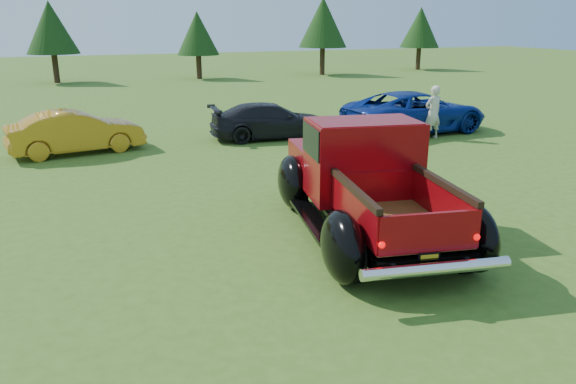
% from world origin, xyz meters
% --- Properties ---
extents(ground, '(120.00, 120.00, 0.00)m').
position_xyz_m(ground, '(0.00, 0.00, 0.00)').
color(ground, '#3B5F1B').
rests_on(ground, ground).
extents(tree_mid_left, '(3.20, 3.20, 5.00)m').
position_xyz_m(tree_mid_left, '(-3.00, 31.00, 3.38)').
color(tree_mid_left, '#332114').
rests_on(tree_mid_left, ground).
extents(tree_mid_right, '(2.82, 2.82, 4.40)m').
position_xyz_m(tree_mid_right, '(6.00, 30.00, 2.97)').
color(tree_mid_right, '#332114').
rests_on(tree_mid_right, ground).
extents(tree_east, '(3.46, 3.46, 5.40)m').
position_xyz_m(tree_east, '(15.00, 29.50, 3.66)').
color(tree_east, '#332114').
rests_on(tree_east, ground).
extents(tree_far_east, '(3.07, 3.07, 4.80)m').
position_xyz_m(tree_far_east, '(24.00, 30.50, 3.25)').
color(tree_far_east, '#332114').
rests_on(tree_far_east, ground).
extents(pickup_truck, '(3.52, 5.97, 2.11)m').
position_xyz_m(pickup_truck, '(2.10, 0.87, 1.00)').
color(pickup_truck, black).
rests_on(pickup_truck, ground).
extents(show_car_yellow, '(4.07, 1.96, 1.29)m').
position_xyz_m(show_car_yellow, '(-2.72, 9.69, 0.64)').
color(show_car_yellow, '#C4811A').
rests_on(show_car_yellow, ground).
extents(show_car_grey, '(4.25, 2.06, 1.19)m').
position_xyz_m(show_car_grey, '(3.50, 9.56, 0.60)').
color(show_car_grey, black).
rests_on(show_car_grey, ground).
extents(show_car_blue, '(5.41, 2.76, 1.46)m').
position_xyz_m(show_car_blue, '(8.63, 8.56, 0.73)').
color(show_car_blue, navy).
rests_on(show_car_blue, ground).
extents(spectator, '(0.70, 0.50, 1.79)m').
position_xyz_m(spectator, '(8.51, 7.39, 0.89)').
color(spectator, beige).
rests_on(spectator, ground).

